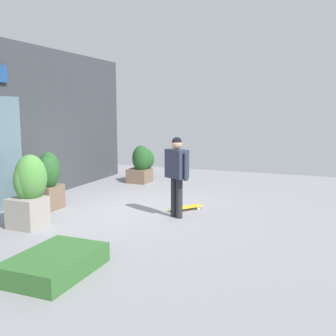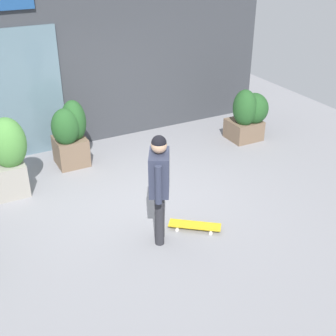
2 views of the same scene
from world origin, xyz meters
TOP-DOWN VIEW (x-y plane):
  - ground_plane at (0.00, 0.00)m, footprint 12.00×12.00m
  - building_facade at (-0.04, 2.75)m, footprint 8.07×0.31m
  - skateboarder at (-0.19, -1.03)m, footprint 0.44×0.56m
  - skateboard at (0.38, -1.04)m, footprint 0.73×0.62m
  - planter_box_left at (-1.78, 1.26)m, footprint 0.65×0.62m
  - planter_box_right at (2.95, 1.22)m, footprint 0.76×0.69m
  - planter_box_mid at (-0.59, 1.79)m, footprint 0.66×0.66m
  - hedge_ledge at (-3.32, -0.47)m, footprint 1.30×0.90m

SIDE VIEW (x-z plane):
  - ground_plane at x=0.00m, z-range 0.00..0.00m
  - skateboard at x=0.38m, z-range 0.02..0.10m
  - hedge_ledge at x=-3.32m, z-range 0.00..0.27m
  - planter_box_right at x=2.95m, z-range 0.03..1.13m
  - planter_box_mid at x=-0.59m, z-range 0.02..1.25m
  - planter_box_left at x=-1.78m, z-range 0.04..1.38m
  - skateboarder at x=-0.19m, z-range 0.18..1.79m
  - building_facade at x=-0.04m, z-range -0.01..3.62m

